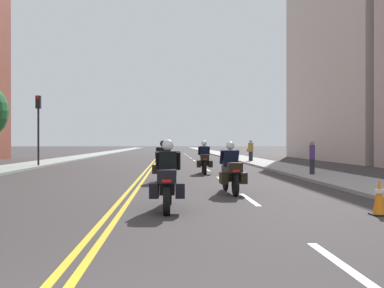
{
  "coord_description": "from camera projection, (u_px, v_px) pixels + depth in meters",
  "views": [
    {
      "loc": [
        1.18,
        -2.81,
        1.52
      ],
      "look_at": [
        2.02,
        12.39,
        1.47
      ],
      "focal_mm": 38.14,
      "sensor_mm": 36.0,
      "label": 1
    }
  ],
  "objects": [
    {
      "name": "motorcycle_3",
      "position": [
        204.0,
        160.0,
        19.95
      ],
      "size": [
        0.77,
        2.2,
        1.62
      ],
      "rotation": [
        0.0,
        0.0,
        -0.03
      ],
      "color": "black",
      "rests_on": "ground"
    },
    {
      "name": "motorcycle_0",
      "position": [
        168.0,
        182.0,
        9.18
      ],
      "size": [
        0.77,
        2.16,
        1.6
      ],
      "rotation": [
        0.0,
        0.0,
        -0.03
      ],
      "color": "black",
      "rests_on": "ground"
    },
    {
      "name": "motorcycle_1",
      "position": [
        231.0,
        172.0,
        12.18
      ],
      "size": [
        0.78,
        2.18,
        1.56
      ],
      "rotation": [
        0.0,
        0.0,
        0.05
      ],
      "color": "black",
      "rests_on": "ground"
    },
    {
      "name": "pedestrian_0",
      "position": [
        251.0,
        151.0,
        31.76
      ],
      "size": [
        0.5,
        0.35,
        1.74
      ],
      "rotation": [
        0.0,
        0.0,
        2.7
      ],
      "color": "#222930",
      "rests_on": "ground"
    },
    {
      "name": "building_right_1",
      "position": [
        364.0,
        46.0,
        35.86
      ],
      "size": [
        8.61,
        18.05,
        20.16
      ],
      "color": "beige",
      "rests_on": "ground"
    },
    {
      "name": "traffic_cone_0",
      "position": [
        379.0,
        196.0,
        8.51
      ],
      "size": [
        0.32,
        0.32,
        0.8
      ],
      "color": "black",
      "rests_on": "ground"
    },
    {
      "name": "ground_plane",
      "position": [
        160.0,
        155.0,
        50.67
      ],
      "size": [
        264.0,
        264.0,
        0.0
      ],
      "primitive_type": "plane",
      "color": "#393434"
    },
    {
      "name": "pedestrian_2",
      "position": [
        312.0,
        158.0,
        18.16
      ],
      "size": [
        0.31,
        0.4,
        1.65
      ],
      "rotation": [
        0.0,
        0.0,
        1.31
      ],
      "color": "#2A242B",
      "rests_on": "ground"
    },
    {
      "name": "centreline_yellow_outer",
      "position": [
        161.0,
        155.0,
        50.68
      ],
      "size": [
        0.12,
        132.0,
        0.01
      ],
      "primitive_type": "cube",
      "color": "yellow",
      "rests_on": "ground"
    },
    {
      "name": "traffic_light_near",
      "position": [
        38.0,
        117.0,
        25.49
      ],
      "size": [
        0.28,
        0.38,
        4.47
      ],
      "color": "black",
      "rests_on": "ground"
    },
    {
      "name": "sidewalk_right",
      "position": [
        224.0,
        154.0,
        51.11
      ],
      "size": [
        2.73,
        144.0,
        0.12
      ],
      "primitive_type": "cube",
      "color": "#A19F9C",
      "rests_on": "ground"
    },
    {
      "name": "sidewalk_left",
      "position": [
        95.0,
        155.0,
        50.23
      ],
      "size": [
        2.73,
        144.0,
        0.12
      ],
      "primitive_type": "cube",
      "color": "#99A39B",
      "rests_on": "ground"
    },
    {
      "name": "centreline_yellow_inner",
      "position": [
        159.0,
        155.0,
        50.66
      ],
      "size": [
        0.12,
        132.0,
        0.01
      ],
      "primitive_type": "cube",
      "color": "yellow",
      "rests_on": "ground"
    },
    {
      "name": "motorcycle_2",
      "position": [
        163.0,
        165.0,
        15.77
      ],
      "size": [
        0.78,
        2.17,
        1.62
      ],
      "rotation": [
        0.0,
        0.0,
        -0.05
      ],
      "color": "black",
      "rests_on": "ground"
    },
    {
      "name": "lane_dashes_white",
      "position": [
        197.0,
        162.0,
        31.88
      ],
      "size": [
        0.14,
        56.4,
        0.01
      ],
      "color": "silver",
      "rests_on": "ground"
    }
  ]
}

